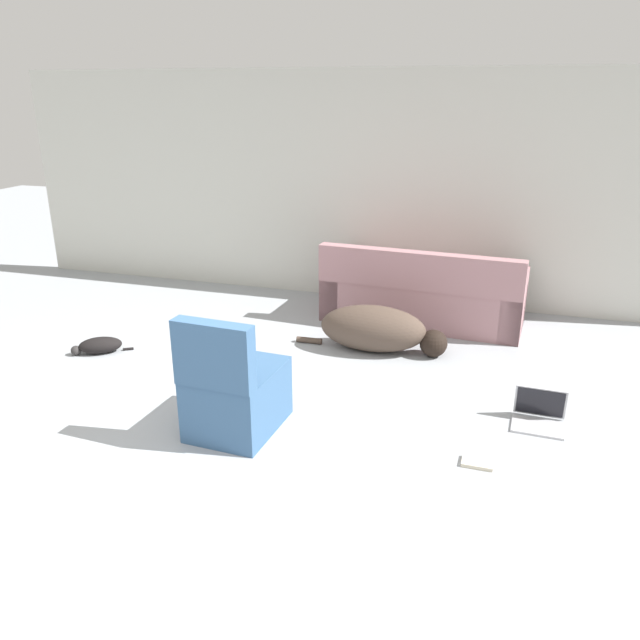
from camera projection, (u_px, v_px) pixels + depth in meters
name	position (u px, v px, depth m)	size (l,w,h in m)	color
ground_plane	(188.00, 477.00, 3.88)	(20.00, 20.00, 0.00)	#999EA3
wall_back	(347.00, 188.00, 6.89)	(7.97, 0.06, 2.48)	beige
couch	(423.00, 296.00, 6.38)	(2.05, 0.94, 0.81)	#A3757A
dog	(377.00, 329.00, 5.69)	(1.41, 0.49, 0.42)	#4C3D33
cat	(99.00, 346.00, 5.67)	(0.49, 0.36, 0.15)	black
laptop_open	(539.00, 412.00, 4.48)	(0.37, 0.32, 0.26)	#B7B7BC
book_cream	(477.00, 462.00, 4.01)	(0.20, 0.14, 0.02)	beige
side_chair	(234.00, 392.00, 4.32)	(0.59, 0.72, 0.90)	#385B84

